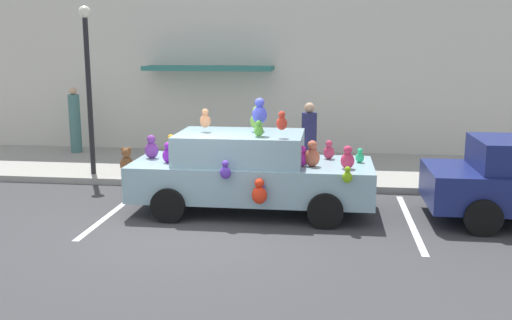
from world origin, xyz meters
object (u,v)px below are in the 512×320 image
Objects in this scene: teddy_bear_on_sidewalk at (127,161)px; street_lamp_post at (88,73)px; pedestrian_walking_past at (75,122)px; plush_covered_car at (249,171)px; pedestrian_near_shopfront at (309,140)px.

street_lamp_post reaches higher than teddy_bear_on_sidewalk.
pedestrian_walking_past reaches higher than teddy_bear_on_sidewalk.
plush_covered_car is 2.47× the size of pedestrian_walking_past.
teddy_bear_on_sidewalk is 4.43m from pedestrian_near_shopfront.
teddy_bear_on_sidewalk is at bearing -46.13° from pedestrian_walking_past.
street_lamp_post is (-4.09, 2.17, 1.74)m from plush_covered_car.
street_lamp_post is at bearing -170.82° from teddy_bear_on_sidewalk.
street_lamp_post reaches higher than pedestrian_walking_past.
street_lamp_post is at bearing -170.06° from pedestrian_near_shopfront.
pedestrian_walking_past is at bearing 121.43° from street_lamp_post.
pedestrian_walking_past is (-1.60, 2.62, -1.52)m from street_lamp_post.
plush_covered_car is 4.03m from teddy_bear_on_sidewalk.
pedestrian_walking_past is (-6.73, 1.72, 0.10)m from pedestrian_near_shopfront.
plush_covered_car reaches higher than pedestrian_walking_past.
pedestrian_walking_past is (-2.39, 2.49, 0.58)m from teddy_bear_on_sidewalk.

